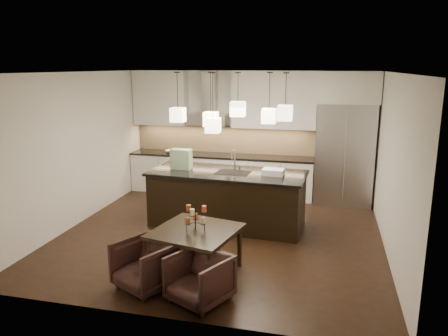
% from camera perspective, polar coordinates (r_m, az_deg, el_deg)
% --- Properties ---
extents(floor, '(5.50, 5.50, 0.02)m').
position_cam_1_polar(floor, '(7.84, -0.35, -8.61)').
color(floor, black).
rests_on(floor, ground).
extents(ceiling, '(5.50, 5.50, 0.02)m').
position_cam_1_polar(ceiling, '(7.28, -0.38, 12.47)').
color(ceiling, white).
rests_on(ceiling, wall_back).
extents(wall_back, '(5.50, 0.02, 2.80)m').
position_cam_1_polar(wall_back, '(10.09, 3.46, 4.62)').
color(wall_back, silver).
rests_on(wall_back, ground).
extents(wall_front, '(5.50, 0.02, 2.80)m').
position_cam_1_polar(wall_front, '(4.89, -8.27, -4.86)').
color(wall_front, silver).
rests_on(wall_front, ground).
extents(wall_left, '(0.02, 5.50, 2.80)m').
position_cam_1_polar(wall_left, '(8.52, -18.69, 2.34)').
color(wall_left, silver).
rests_on(wall_left, ground).
extents(wall_right, '(0.02, 5.50, 2.80)m').
position_cam_1_polar(wall_right, '(7.29, 21.19, 0.39)').
color(wall_right, silver).
rests_on(wall_right, ground).
extents(refrigerator, '(1.20, 0.72, 2.15)m').
position_cam_1_polar(refrigerator, '(9.62, 15.41, 1.77)').
color(refrigerator, '#B7B7BA').
rests_on(refrigerator, floor).
extents(fridge_panel, '(1.26, 0.72, 0.65)m').
position_cam_1_polar(fridge_panel, '(9.46, 15.94, 10.11)').
color(fridge_panel, silver).
rests_on(fridge_panel, refrigerator).
extents(lower_cabinets, '(4.21, 0.62, 0.88)m').
position_cam_1_polar(lower_cabinets, '(10.09, -0.45, -0.92)').
color(lower_cabinets, silver).
rests_on(lower_cabinets, floor).
extents(countertop, '(4.21, 0.66, 0.04)m').
position_cam_1_polar(countertop, '(9.99, -0.45, 1.64)').
color(countertop, black).
rests_on(countertop, lower_cabinets).
extents(backsplash, '(4.21, 0.02, 0.63)m').
position_cam_1_polar(backsplash, '(10.22, -0.05, 3.81)').
color(backsplash, '#CFB684').
rests_on(backsplash, countertop).
extents(upper_cab_left, '(1.25, 0.35, 1.25)m').
position_cam_1_polar(upper_cab_left, '(10.41, -8.29, 9.06)').
color(upper_cab_left, silver).
rests_on(upper_cab_left, wall_back).
extents(upper_cab_right, '(1.85, 0.35, 1.25)m').
position_cam_1_polar(upper_cab_right, '(9.74, 6.55, 8.83)').
color(upper_cab_right, silver).
rests_on(upper_cab_right, wall_back).
extents(hood_canopy, '(0.90, 0.52, 0.24)m').
position_cam_1_polar(hood_canopy, '(9.99, -2.07, 6.39)').
color(hood_canopy, '#B7B7BA').
rests_on(hood_canopy, wall_back).
extents(hood_chimney, '(0.30, 0.28, 0.96)m').
position_cam_1_polar(hood_chimney, '(10.04, -1.93, 9.87)').
color(hood_chimney, '#B7B7BA').
rests_on(hood_chimney, hood_canopy).
extents(fruit_bowl, '(0.29, 0.29, 0.06)m').
position_cam_1_polar(fruit_bowl, '(10.28, -6.92, 2.17)').
color(fruit_bowl, silver).
rests_on(fruit_bowl, countertop).
extents(island_body, '(2.82, 1.26, 0.97)m').
position_cam_1_polar(island_body, '(8.12, 0.43, -4.13)').
color(island_body, black).
rests_on(island_body, floor).
extents(island_top, '(2.91, 1.35, 0.04)m').
position_cam_1_polar(island_top, '(7.98, 0.44, -0.65)').
color(island_top, black).
rests_on(island_top, island_body).
extents(faucet, '(0.13, 0.27, 0.42)m').
position_cam_1_polar(faucet, '(8.00, 1.42, 1.09)').
color(faucet, silver).
rests_on(faucet, island_top).
extents(tote_bag, '(0.39, 0.22, 0.38)m').
position_cam_1_polar(tote_bag, '(8.20, -5.61, 1.17)').
color(tote_bag, '#1C652B').
rests_on(tote_bag, island_top).
extents(food_container, '(0.39, 0.29, 0.11)m').
position_cam_1_polar(food_container, '(7.77, 6.43, -0.52)').
color(food_container, silver).
rests_on(food_container, island_top).
extents(dining_table, '(1.31, 1.31, 0.66)m').
position_cam_1_polar(dining_table, '(6.33, -3.69, -10.82)').
color(dining_table, black).
rests_on(dining_table, floor).
extents(candelabra, '(0.38, 0.38, 0.39)m').
position_cam_1_polar(candelabra, '(6.14, -3.77, -6.35)').
color(candelabra, black).
rests_on(candelabra, dining_table).
extents(candle_a, '(0.08, 0.08, 0.09)m').
position_cam_1_polar(candle_a, '(6.09, -2.74, -6.85)').
color(candle_a, beige).
rests_on(candle_a, candelabra).
extents(candle_b, '(0.08, 0.08, 0.09)m').
position_cam_1_polar(candle_b, '(6.26, -3.77, -6.29)').
color(candle_b, '#CE4C29').
rests_on(candle_b, candelabra).
extents(candle_c, '(0.08, 0.08, 0.09)m').
position_cam_1_polar(candle_c, '(6.09, -4.76, -6.88)').
color(candle_c, brown).
rests_on(candle_c, candelabra).
extents(candle_d, '(0.08, 0.08, 0.09)m').
position_cam_1_polar(candle_d, '(6.12, -2.62, -5.35)').
color(candle_d, '#CE4C29').
rests_on(candle_d, candelabra).
extents(candle_e, '(0.08, 0.08, 0.09)m').
position_cam_1_polar(candle_e, '(6.17, -4.63, -5.23)').
color(candle_e, brown).
rests_on(candle_e, candelabra).
extents(candle_f, '(0.08, 0.08, 0.09)m').
position_cam_1_polar(candle_f, '(6.00, -4.18, -5.76)').
color(candle_f, beige).
rests_on(candle_f, candelabra).
extents(armchair_left, '(0.95, 0.96, 0.65)m').
position_cam_1_polar(armchair_left, '(6.03, -10.20, -12.34)').
color(armchair_left, black).
rests_on(armchair_left, floor).
extents(armchair_right, '(0.91, 0.91, 0.63)m').
position_cam_1_polar(armchair_right, '(5.63, -3.23, -14.22)').
color(armchair_right, black).
rests_on(armchair_right, floor).
extents(pendant_a, '(0.24, 0.24, 0.26)m').
position_cam_1_polar(pendant_a, '(8.08, -6.04, 6.92)').
color(pendant_a, '#FFFACB').
rests_on(pendant_a, ceiling).
extents(pendant_b, '(0.24, 0.24, 0.26)m').
position_cam_1_polar(pendant_b, '(8.04, -1.72, 6.39)').
color(pendant_b, '#FFFACB').
rests_on(pendant_b, ceiling).
extents(pendant_c, '(0.24, 0.24, 0.26)m').
position_cam_1_polar(pendant_c, '(7.74, 1.82, 7.71)').
color(pendant_c, '#FFFACB').
rests_on(pendant_c, ceiling).
extents(pendant_d, '(0.24, 0.24, 0.26)m').
position_cam_1_polar(pendant_d, '(7.80, 5.89, 6.77)').
color(pendant_d, '#FFFACB').
rests_on(pendant_d, ceiling).
extents(pendant_e, '(0.24, 0.24, 0.26)m').
position_cam_1_polar(pendant_e, '(7.50, 7.99, 7.13)').
color(pendant_e, '#FFFACB').
rests_on(pendant_e, ceiling).
extents(pendant_f, '(0.24, 0.24, 0.26)m').
position_cam_1_polar(pendant_f, '(7.70, -1.45, 5.59)').
color(pendant_f, '#FFFACB').
rests_on(pendant_f, ceiling).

